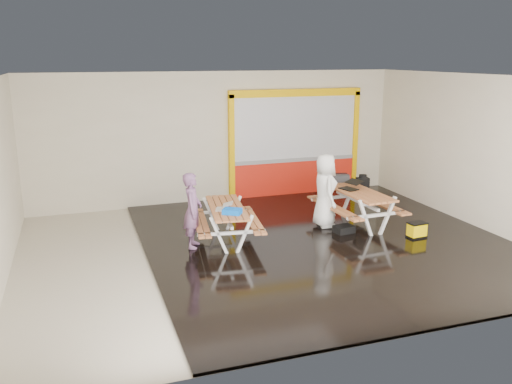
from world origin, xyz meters
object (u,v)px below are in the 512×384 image
object	(u,v)px
toolbox	(341,178)
picnic_table_left	(227,215)
person_left	(193,210)
laptop_right	(351,186)
fluke_bag	(417,230)
dark_case	(344,229)
laptop_left	(224,207)
backpack	(362,185)
person_right	(325,190)
blue_pouch	(232,211)
picnic_table_right	(357,199)

from	to	relation	value
toolbox	picnic_table_left	bearing A→B (deg)	-162.54
person_left	laptop_right	size ratio (longest dim) A/B	2.79
fluke_bag	dark_case	bearing A→B (deg)	148.95
person_left	laptop_left	xyz separation A→B (m)	(0.65, -0.03, 0.01)
laptop_right	dark_case	size ratio (longest dim) A/B	1.33
person_left	laptop_right	world-z (taller)	person_left
laptop_right	backpack	world-z (taller)	laptop_right
person_right	toolbox	distance (m)	1.16
blue_pouch	fluke_bag	size ratio (longest dim) A/B	0.87
person_left	picnic_table_right	bearing A→B (deg)	-65.95
toolbox	fluke_bag	distance (m)	2.40
person_left	blue_pouch	world-z (taller)	person_left
laptop_left	blue_pouch	world-z (taller)	laptop_left
laptop_left	toolbox	xyz separation A→B (m)	(3.34, 1.20, 0.11)
person_left	blue_pouch	size ratio (longest dim) A/B	4.31
laptop_right	dark_case	bearing A→B (deg)	-126.87
person_left	backpack	xyz separation A→B (m)	(4.48, 0.98, -0.04)
person_left	blue_pouch	xyz separation A→B (m)	(0.73, -0.38, 0.02)
picnic_table_left	fluke_bag	world-z (taller)	picnic_table_left
person_right	laptop_right	size ratio (longest dim) A/B	3.01
blue_pouch	toolbox	bearing A→B (deg)	25.48
person_left	toolbox	size ratio (longest dim) A/B	3.62
picnic_table_right	blue_pouch	world-z (taller)	blue_pouch
picnic_table_right	backpack	size ratio (longest dim) A/B	4.44
blue_pouch	laptop_right	bearing A→B (deg)	14.83
laptop_right	laptop_left	bearing A→B (deg)	-171.47
laptop_left	fluke_bag	size ratio (longest dim) A/B	1.05
person_right	laptop_left	distance (m)	2.54
laptop_right	person_left	bearing A→B (deg)	-173.33
person_left	dark_case	world-z (taller)	person_left
picnic_table_right	backpack	bearing A→B (deg)	52.45
picnic_table_right	laptop_right	bearing A→B (deg)	110.96
picnic_table_left	person_left	xyz separation A→B (m)	(-0.76, -0.16, 0.22)
picnic_table_left	fluke_bag	xyz separation A→B (m)	(3.96, -1.15, -0.40)
picnic_table_right	person_left	size ratio (longest dim) A/B	1.44
picnic_table_right	laptop_right	xyz separation A→B (m)	(-0.07, 0.18, 0.27)
backpack	toolbox	bearing A→B (deg)	159.37
dark_case	laptop_left	bearing A→B (deg)	176.76
laptop_right	fluke_bag	world-z (taller)	laptop_right
person_left	toolbox	world-z (taller)	person_left
picnic_table_right	laptop_left	bearing A→B (deg)	-174.83
laptop_right	toolbox	xyz separation A→B (m)	(0.12, 0.72, 0.03)
picnic_table_right	laptop_left	world-z (taller)	laptop_left
laptop_right	picnic_table_left	bearing A→B (deg)	-174.62
toolbox	picnic_table_right	bearing A→B (deg)	-93.33
laptop_right	toolbox	size ratio (longest dim) A/B	1.30
laptop_right	blue_pouch	size ratio (longest dim) A/B	1.54
person_right	laptop_right	xyz separation A→B (m)	(0.71, 0.09, 0.02)
backpack	dark_case	world-z (taller)	backpack
blue_pouch	toolbox	xyz separation A→B (m)	(3.25, 1.55, 0.10)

